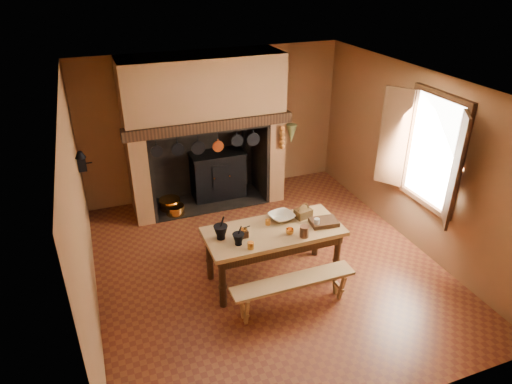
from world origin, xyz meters
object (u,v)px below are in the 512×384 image
at_px(wicker_basket, 303,213).
at_px(work_table, 274,238).
at_px(bench_front, 293,287).
at_px(iron_range, 218,174).
at_px(coffee_grinder, 244,233).
at_px(mixing_bowl, 282,217).

bearing_deg(wicker_basket, work_table, -172.67).
bearing_deg(work_table, bench_front, -90.00).
distance_m(bench_front, wicker_basket, 1.16).
bearing_deg(iron_range, wicker_basket, -78.13).
bearing_deg(bench_front, work_table, 90.00).
bearing_deg(work_table, wicker_basket, 17.37).
distance_m(work_table, coffee_grinder, 0.49).
relative_size(work_table, mixing_bowl, 5.47).
xyz_separation_m(coffee_grinder, wicker_basket, (0.99, 0.19, 0.01)).
bearing_deg(bench_front, iron_range, 90.16).
xyz_separation_m(iron_range, mixing_bowl, (0.22, -2.54, 0.40)).
bearing_deg(wicker_basket, bench_front, -131.86).
height_order(iron_range, coffee_grinder, iron_range).
height_order(bench_front, wicker_basket, wicker_basket).
relative_size(mixing_bowl, wicker_basket, 1.36).
relative_size(bench_front, coffee_grinder, 10.37).
height_order(mixing_bowl, wicker_basket, wicker_basket).
distance_m(mixing_bowl, wicker_basket, 0.33).
bearing_deg(bench_front, wicker_basket, 58.18).
height_order(work_table, mixing_bowl, mixing_bowl).
height_order(iron_range, mixing_bowl, iron_range).
bearing_deg(iron_range, work_table, -89.81).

